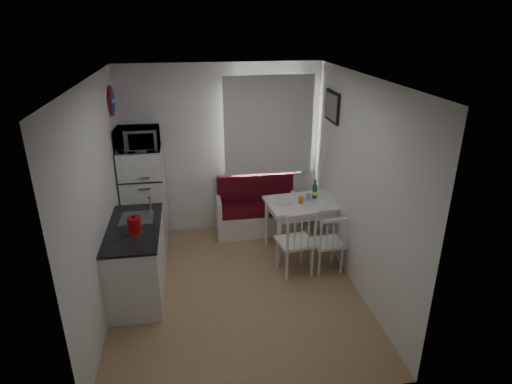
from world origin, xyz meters
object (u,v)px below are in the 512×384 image
dining_table (303,207)px  kettle (134,226)px  bench (257,214)px  chair_left (297,237)px  chair_right (330,238)px  kitchen_counter (137,259)px  microwave (138,139)px  fridge (145,198)px  wine_bottle (315,189)px

dining_table → kettle: kettle is taller
bench → dining_table: (0.56, -0.66, 0.38)m
kettle → chair_left: bearing=7.4°
bench → chair_right: size_ratio=2.84×
dining_table → chair_left: size_ratio=2.15×
kitchen_counter → microwave: (0.02, 1.19, 1.19)m
bench → kettle: size_ratio=5.19×
kitchen_counter → fridge: bearing=89.1°
kettle → wine_bottle: (2.40, 1.02, -0.12)m
fridge → microwave: bearing=-90.0°
chair_left → kettle: (-1.96, -0.25, 0.44)m
microwave → wine_bottle: microwave is taller
kitchen_counter → bench: bearing=38.6°
kitchen_counter → bench: kitchen_counter is taller
dining_table → chair_left: 0.72m
chair_right → bench: bearing=115.1°
kitchen_counter → fridge: (0.02, 1.24, 0.29)m
microwave → bench: bearing=5.4°
kitchen_counter → chair_left: (2.01, 0.03, 0.13)m
kitchen_counter → wine_bottle: kitchen_counter is taller
dining_table → fridge: size_ratio=0.73×
bench → chair_left: bearing=-76.7°
bench → microwave: 2.15m
chair_left → kettle: kettle is taller
bench → dining_table: bearing=-49.6°
kitchen_counter → bench: (1.70, 1.35, -0.16)m
chair_right → kitchen_counter: bearing=176.2°
kitchen_counter → kettle: kitchen_counter is taller
bench → dining_table: size_ratio=1.16×
chair_right → fridge: size_ratio=0.30×
dining_table → fridge: bearing=160.2°
wine_bottle → chair_right: bearing=-90.0°
kettle → wine_bottle: kettle is taller
chair_right → chair_left: bearing=176.8°
wine_bottle → chair_left: bearing=-119.9°
fridge → kitchen_counter: bearing=-90.9°
kettle → microwave: bearing=91.2°
chair_left → kitchen_counter: bearing=171.1°
wine_bottle → fridge: bearing=169.5°
dining_table → chair_left: (-0.25, -0.67, -0.10)m
bench → chair_right: 1.53m
chair_right → microwave: microwave is taller
wine_bottle → microwave: bearing=170.6°
kitchen_counter → fridge: 1.28m
dining_table → kettle: bearing=-163.4°
dining_table → wine_bottle: (0.19, 0.10, 0.23)m
bench → fridge: bearing=-176.3°
chair_left → kettle: bearing=177.7°
bench → wine_bottle: wine_bottle is taller
fridge → kettle: size_ratio=6.09×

